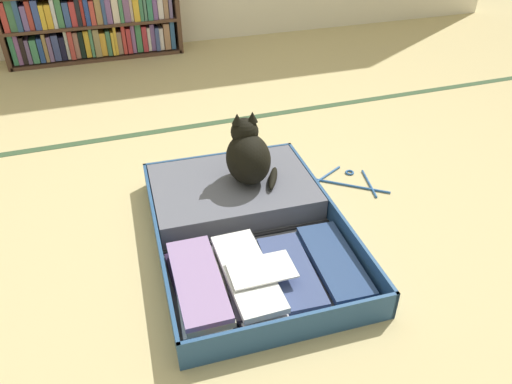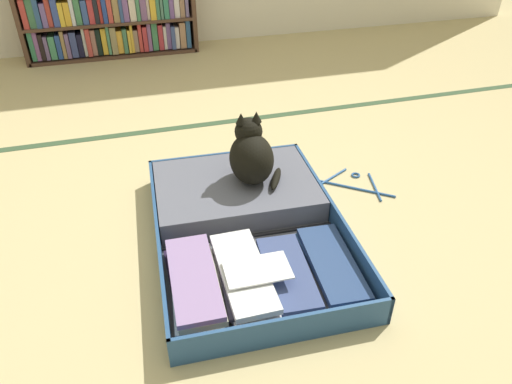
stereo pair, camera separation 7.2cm
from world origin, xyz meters
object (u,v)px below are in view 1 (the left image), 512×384
object	(u,v)px
black_cat	(248,155)
clothes_hanger	(347,180)
bookshelf	(90,8)
open_suitcase	(242,220)

from	to	relation	value
black_cat	clothes_hanger	world-z (taller)	black_cat
bookshelf	clothes_hanger	size ratio (longest dim) A/B	3.86
black_cat	clothes_hanger	size ratio (longest dim) A/B	0.90
clothes_hanger	open_suitcase	bearing A→B (deg)	-162.33
open_suitcase	clothes_hanger	distance (m)	0.58
bookshelf	open_suitcase	world-z (taller)	bookshelf
bookshelf	clothes_hanger	bearing A→B (deg)	-66.02
bookshelf	black_cat	world-z (taller)	bookshelf
bookshelf	open_suitcase	bearing A→B (deg)	-80.43
open_suitcase	clothes_hanger	size ratio (longest dim) A/B	3.22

